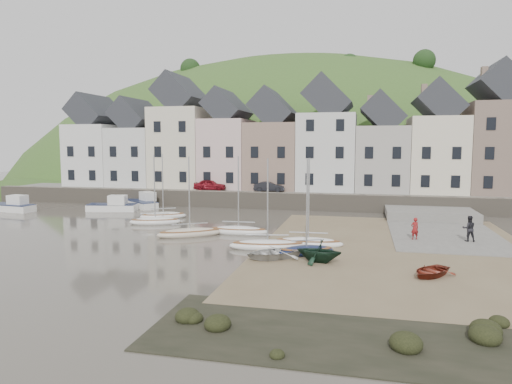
% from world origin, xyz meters
% --- Properties ---
extents(ground, '(160.00, 160.00, 0.00)m').
position_xyz_m(ground, '(0.00, 0.00, 0.00)').
color(ground, '#4D473D').
rests_on(ground, ground).
extents(quay_land, '(90.00, 30.00, 1.50)m').
position_xyz_m(quay_land, '(0.00, 32.00, 0.75)').
color(quay_land, '#3C5D25').
rests_on(quay_land, ground).
extents(quay_street, '(70.00, 7.00, 0.10)m').
position_xyz_m(quay_street, '(0.00, 20.50, 1.55)').
color(quay_street, slate).
rests_on(quay_street, quay_land).
extents(seawall, '(70.00, 1.20, 1.80)m').
position_xyz_m(seawall, '(0.00, 17.00, 0.90)').
color(seawall, slate).
rests_on(seawall, ground).
extents(beach, '(18.00, 26.00, 0.06)m').
position_xyz_m(beach, '(11.00, 0.00, 0.03)').
color(beach, brown).
rests_on(beach, ground).
extents(slipway, '(8.00, 18.00, 0.12)m').
position_xyz_m(slipway, '(15.00, 8.00, 0.06)').
color(slipway, slate).
rests_on(slipway, ground).
extents(hillside, '(134.40, 84.00, 84.00)m').
position_xyz_m(hillside, '(-5.00, 60.00, -17.99)').
color(hillside, '#3C5D25').
rests_on(hillside, ground).
extents(townhouse_terrace, '(61.05, 8.00, 13.93)m').
position_xyz_m(townhouse_terrace, '(1.76, 24.00, 7.32)').
color(townhouse_terrace, silver).
rests_on(townhouse_terrace, quay_land).
extents(sailboat_0, '(4.53, 3.44, 6.32)m').
position_xyz_m(sailboat_0, '(-9.63, 8.45, 0.26)').
color(sailboat_0, white).
rests_on(sailboat_0, ground).
extents(sailboat_1, '(4.73, 2.90, 6.32)m').
position_xyz_m(sailboat_1, '(-9.01, 5.40, 0.26)').
color(sailboat_1, white).
rests_on(sailboat_1, ground).
extents(sailboat_2, '(5.08, 4.00, 6.32)m').
position_xyz_m(sailboat_2, '(-4.08, 1.09, 0.26)').
color(sailboat_2, beige).
rests_on(sailboat_2, ground).
extents(sailboat_3, '(4.81, 1.69, 6.32)m').
position_xyz_m(sailboat_3, '(-0.66, 2.81, 0.26)').
color(sailboat_3, white).
rests_on(sailboat_3, ground).
extents(sailboat_4, '(5.41, 2.46, 6.32)m').
position_xyz_m(sailboat_4, '(2.63, -1.78, 0.26)').
color(sailboat_4, white).
rests_on(sailboat_4, ground).
extents(sailboat_5, '(3.96, 2.92, 6.32)m').
position_xyz_m(sailboat_5, '(5.39, -2.87, 0.27)').
color(sailboat_5, '#141E40').
rests_on(sailboat_5, ground).
extents(sailboat_6, '(4.90, 1.76, 6.32)m').
position_xyz_m(sailboat_6, '(5.21, -0.34, 0.26)').
color(sailboat_6, white).
rests_on(sailboat_6, ground).
extents(motorboat_0, '(5.32, 2.70, 1.70)m').
position_xyz_m(motorboat_0, '(-16.76, 11.67, 0.58)').
color(motorboat_0, white).
rests_on(motorboat_0, ground).
extents(motorboat_1, '(5.57, 2.44, 1.70)m').
position_xyz_m(motorboat_1, '(-27.08, 9.16, 0.58)').
color(motorboat_1, white).
rests_on(motorboat_1, ground).
extents(motorboat_2, '(5.37, 4.70, 1.70)m').
position_xyz_m(motorboat_2, '(-15.21, 15.08, 0.58)').
color(motorboat_2, white).
rests_on(motorboat_2, ground).
extents(rowboat_white, '(4.25, 4.01, 0.72)m').
position_xyz_m(rowboat_white, '(3.50, -4.51, 0.42)').
color(rowboat_white, beige).
rests_on(rowboat_white, beach).
extents(rowboat_green, '(2.96, 2.65, 1.40)m').
position_xyz_m(rowboat_green, '(6.36, -4.75, 0.76)').
color(rowboat_green, black).
rests_on(rowboat_green, beach).
extents(rowboat_red, '(3.15, 3.30, 0.56)m').
position_xyz_m(rowboat_red, '(12.40, -6.31, 0.34)').
color(rowboat_red, maroon).
rests_on(rowboat_red, beach).
extents(person_red, '(0.69, 0.58, 1.61)m').
position_xyz_m(person_red, '(12.55, 3.13, 0.92)').
color(person_red, maroon).
rests_on(person_red, slipway).
extents(person_dark, '(0.93, 0.74, 1.84)m').
position_xyz_m(person_dark, '(16.24, 3.32, 1.04)').
color(person_dark, black).
rests_on(person_dark, slipway).
extents(car_left, '(3.93, 1.90, 1.29)m').
position_xyz_m(car_left, '(-8.73, 19.50, 2.25)').
color(car_left, maroon).
rests_on(car_left, quay_street).
extents(car_right, '(3.66, 1.71, 1.16)m').
position_xyz_m(car_right, '(-1.63, 19.50, 2.18)').
color(car_right, black).
rests_on(car_right, quay_street).
extents(shore_rocks, '(14.00, 6.00, 0.74)m').
position_xyz_m(shore_rocks, '(8.63, -14.85, 0.13)').
color(shore_rocks, black).
rests_on(shore_rocks, ground).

